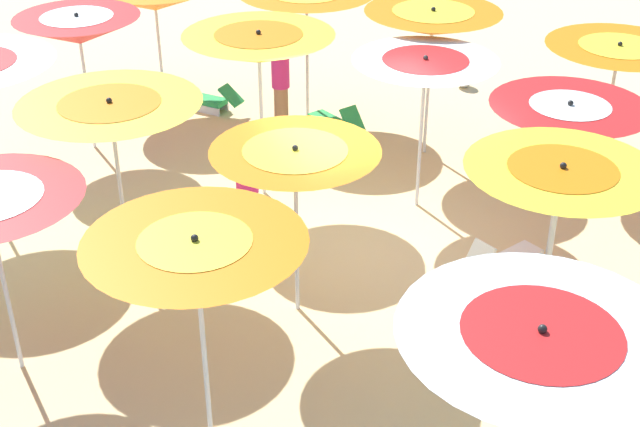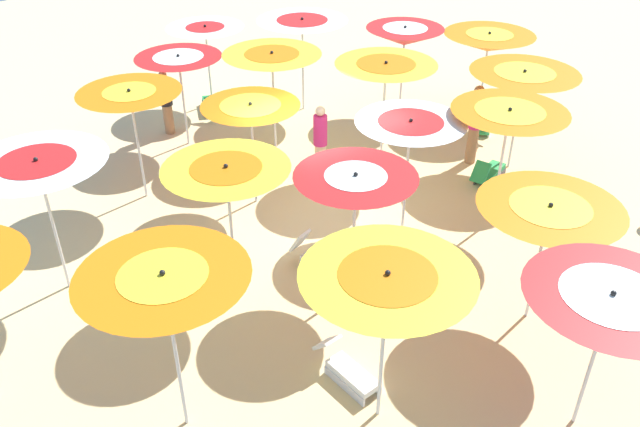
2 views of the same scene
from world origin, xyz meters
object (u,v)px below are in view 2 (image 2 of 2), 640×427
(beach_umbrella_11, at_px, (227,178))
(beachgoer_1, at_px, (475,123))
(beach_umbrella_4, at_px, (488,42))
(beach_umbrella_9, at_px, (405,36))
(beach_umbrella_0, at_px, (609,307))
(lounger_4, at_px, (210,105))
(lounger_1, at_px, (489,172))
(beach_umbrella_10, at_px, (165,289))
(beach_umbrella_3, at_px, (524,79))
(beach_umbrella_6, at_px, (355,185))
(beach_umbrella_18, at_px, (179,64))
(beach_umbrella_17, at_px, (130,100))
(lounger_2, at_px, (483,125))
(beach_umbrella_8, at_px, (386,73))
(lounger_3, at_px, (323,261))
(beach_umbrella_7, at_px, (410,131))
(beach_umbrella_16, at_px, (39,172))
(beachgoer_0, at_px, (320,141))
(beach_umbrella_5, at_px, (387,287))
(lounger_0, at_px, (348,370))
(beachgoer_2, at_px, (166,101))
(beach_umbrella_14, at_px, (302,27))
(beach_umbrella_13, at_px, (272,62))
(beach_umbrella_1, at_px, (548,216))
(beach_umbrella_12, at_px, (251,112))
(beach_umbrella_2, at_px, (508,120))
(beach_umbrella_19, at_px, (206,33))

(beach_umbrella_11, xyz_separation_m, beachgoer_1, (0.48, -6.64, -1.20))
(beach_umbrella_4, relative_size, beach_umbrella_9, 0.98)
(beach_umbrella_0, bearing_deg, lounger_4, -6.89)
(beach_umbrella_4, distance_m, lounger_1, 3.83)
(beach_umbrella_10, bearing_deg, beachgoer_1, -74.28)
(beach_umbrella_3, bearing_deg, lounger_4, 28.39)
(beach_umbrella_6, distance_m, beach_umbrella_18, 6.66)
(beach_umbrella_0, bearing_deg, beach_umbrella_17, 11.58)
(beach_umbrella_9, xyz_separation_m, lounger_2, (-2.21, -0.71, -1.82))
(beach_umbrella_8, distance_m, beach_umbrella_9, 3.33)
(lounger_3, bearing_deg, lounger_1, 77.83)
(beach_umbrella_7, xyz_separation_m, beach_umbrella_16, (2.29, 5.75, 0.17))
(beach_umbrella_4, height_order, beach_umbrella_9, beach_umbrella_9)
(beach_umbrella_6, height_order, beachgoer_0, beach_umbrella_6)
(beach_umbrella_5, distance_m, lounger_0, 2.14)
(beach_umbrella_6, distance_m, beach_umbrella_17, 5.20)
(beach_umbrella_5, height_order, lounger_0, beach_umbrella_5)
(beach_umbrella_6, distance_m, beachgoer_2, 7.55)
(beach_umbrella_14, bearing_deg, beach_umbrella_8, 169.04)
(beach_umbrella_4, xyz_separation_m, beach_umbrella_13, (1.83, 5.20, 0.16))
(beach_umbrella_16, bearing_deg, beach_umbrella_1, -134.44)
(beach_umbrella_8, xyz_separation_m, lounger_1, (-1.83, -1.49, -2.07))
(lounger_2, relative_size, beachgoer_0, 0.68)
(beach_umbrella_6, bearing_deg, beachgoer_1, -71.16)
(beach_umbrella_5, bearing_deg, lounger_3, -25.84)
(beach_umbrella_9, xyz_separation_m, lounger_3, (-4.08, 5.93, -1.81))
(beach_umbrella_11, bearing_deg, lounger_1, -93.04)
(beach_umbrella_5, height_order, beach_umbrella_8, beach_umbrella_8)
(beach_umbrella_3, height_order, beach_umbrella_5, beach_umbrella_5)
(lounger_3, bearing_deg, beach_umbrella_4, 94.44)
(beach_umbrella_7, bearing_deg, beach_umbrella_12, 33.12)
(beach_umbrella_9, bearing_deg, beach_umbrella_10, 120.17)
(beachgoer_1, bearing_deg, beach_umbrella_9, -109.68)
(beach_umbrella_8, height_order, beach_umbrella_16, beach_umbrella_8)
(lounger_4, relative_size, beachgoer_1, 0.71)
(beach_umbrella_14, relative_size, lounger_0, 2.12)
(beach_umbrella_14, distance_m, beach_umbrella_16, 8.42)
(beach_umbrella_16, relative_size, lounger_2, 2.24)
(beach_umbrella_2, relative_size, beach_umbrella_16, 0.97)
(beach_umbrella_10, relative_size, beachgoer_0, 1.58)
(beach_umbrella_7, relative_size, beachgoer_0, 1.41)
(beach_umbrella_4, distance_m, beachgoer_0, 5.29)
(beach_umbrella_19, bearing_deg, beach_umbrella_10, 147.22)
(beach_umbrella_17, xyz_separation_m, lounger_0, (-6.52, 0.05, -1.96))
(beach_umbrella_3, distance_m, beach_umbrella_8, 2.93)
(beach_umbrella_12, height_order, beach_umbrella_18, beach_umbrella_18)
(beach_umbrella_8, xyz_separation_m, beachgoer_2, (4.67, 2.76, -1.45))
(beach_umbrella_9, bearing_deg, beach_umbrella_5, 133.61)
(beach_umbrella_6, height_order, beach_umbrella_18, beach_umbrella_6)
(beach_umbrella_16, bearing_deg, lounger_1, -104.49)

